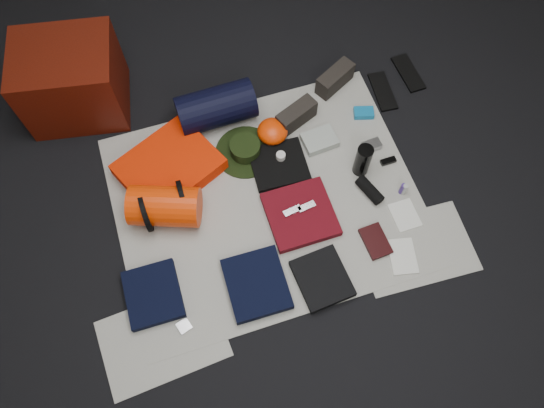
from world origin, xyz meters
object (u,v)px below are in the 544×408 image
object	(u,v)px
stuff_sack	(165,206)
compact_camera	(371,146)
water_bottle	(363,160)
sleeping_pad	(169,167)
red_cabinet	(72,81)
paperback_book	(375,241)
navy_duffel	(216,107)

from	to	relation	value
stuff_sack	compact_camera	size ratio (longest dim) A/B	3.41
water_bottle	compact_camera	size ratio (longest dim) A/B	2.05
sleeping_pad	stuff_sack	size ratio (longest dim) A/B	1.39
red_cabinet	compact_camera	distance (m)	1.70
compact_camera	stuff_sack	bearing A→B (deg)	177.87
red_cabinet	water_bottle	world-z (taller)	red_cabinet
water_bottle	compact_camera	distance (m)	0.18
red_cabinet	stuff_sack	world-z (taller)	red_cabinet
water_bottle	paperback_book	bearing A→B (deg)	-101.41
stuff_sack	compact_camera	world-z (taller)	stuff_sack
paperback_book	sleeping_pad	bearing A→B (deg)	138.08
stuff_sack	sleeping_pad	bearing A→B (deg)	74.13
stuff_sack	compact_camera	xyz separation A→B (m)	(1.18, 0.05, -0.08)
navy_duffel	paperback_book	size ratio (longest dim) A/B	2.41
stuff_sack	red_cabinet	bearing A→B (deg)	109.92
stuff_sack	water_bottle	bearing A→B (deg)	-3.40
stuff_sack	water_bottle	xyz separation A→B (m)	(1.07, -0.06, 0.00)
sleeping_pad	paperback_book	bearing A→B (deg)	-39.01
red_cabinet	compact_camera	world-z (taller)	red_cabinet
red_cabinet	water_bottle	bearing A→B (deg)	-23.14
water_bottle	paperback_book	size ratio (longest dim) A/B	1.20
sleeping_pad	compact_camera	bearing A→B (deg)	-10.45
compact_camera	paperback_book	xyz separation A→B (m)	(-0.20, -0.53, -0.01)
sleeping_pad	water_bottle	bearing A→B (deg)	-17.69
navy_duffel	stuff_sack	bearing A→B (deg)	-130.56
red_cabinet	compact_camera	size ratio (longest dim) A/B	5.06
navy_duffel	compact_camera	size ratio (longest dim) A/B	4.11
sleeping_pad	compact_camera	distance (m)	1.13
red_cabinet	water_bottle	size ratio (longest dim) A/B	2.47
water_bottle	sleeping_pad	bearing A→B (deg)	162.31
navy_duffel	compact_camera	world-z (taller)	navy_duffel
compact_camera	paperback_book	distance (m)	0.57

